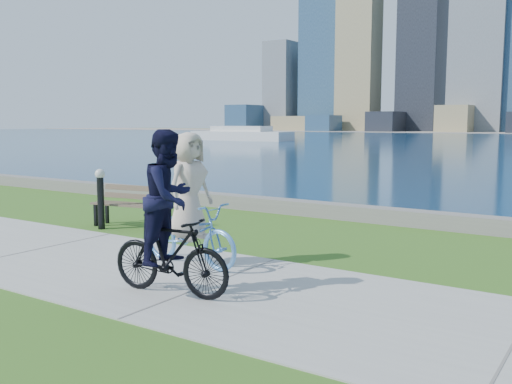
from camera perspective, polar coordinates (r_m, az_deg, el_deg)
ground at (r=8.26m, az=-4.60°, el=-9.28°), size 320.00×320.00×0.00m
concrete_path at (r=8.26m, az=-4.60°, el=-9.22°), size 80.00×3.50×0.02m
seawall at (r=13.53m, az=11.81°, el=-2.23°), size 90.00×0.50×0.35m
ferry_near at (r=71.46m, az=-1.50°, el=5.77°), size 13.23×3.78×1.79m
park_bench at (r=12.94m, az=-12.39°, el=-0.99°), size 1.81×0.86×0.90m
bollard_lamp at (r=12.77m, az=-15.28°, el=-0.27°), size 0.21×0.21×1.31m
cyclist_woman at (r=9.18m, az=-6.66°, el=-2.44°), size 0.82×2.01×2.14m
cyclist_man at (r=7.62m, az=-8.66°, el=-3.42°), size 0.76×1.85×2.20m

